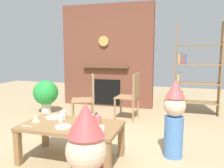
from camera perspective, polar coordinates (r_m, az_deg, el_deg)
ground_plane at (r=3.18m, az=-4.84°, el=-16.46°), size 12.00×12.00×0.00m
brick_fireplace_feature at (r=5.55m, az=-1.23°, el=6.80°), size 2.20×0.28×2.40m
bookshelf at (r=5.11m, az=19.47°, el=2.66°), size 0.90×0.28×1.90m
coffee_table at (r=2.87m, az=-10.00°, el=-11.00°), size 1.18×0.66×0.45m
paper_cup_near_left at (r=2.90m, az=-5.05°, el=-8.36°), size 0.07×0.07×0.09m
paper_cup_near_right at (r=2.85m, az=-3.47°, el=-8.66°), size 0.08×0.08×0.09m
paper_cup_center at (r=2.47m, az=-2.58°, el=-11.29°), size 0.06×0.06×0.09m
paper_cup_far_left at (r=3.06m, az=-11.96°, el=-7.51°), size 0.07×0.07×0.10m
paper_cup_far_right at (r=2.95m, az=-12.52°, el=-8.30°), size 0.06×0.06×0.09m
paper_plate_front at (r=3.16m, az=-14.26°, el=-7.93°), size 0.19×0.19×0.01m
paper_plate_rear at (r=2.76m, az=-11.97°, el=-10.25°), size 0.19×0.19×0.01m
birthday_cake_slice at (r=3.04m, az=-18.27°, el=-8.07°), size 0.10×0.10×0.08m
table_fork at (r=2.91m, az=-20.23°, el=-9.66°), size 0.15×0.02×0.01m
child_in_pink at (r=2.98m, az=15.09°, el=-7.86°), size 0.27×0.27×0.97m
dining_chair_left at (r=4.24m, az=-6.00°, el=-2.95°), size 0.53×0.53×0.90m
dining_chair_middle at (r=4.45m, az=4.81°, el=-2.40°), size 0.43×0.43×0.90m
potted_plant_short at (r=5.14m, az=-16.02°, el=-2.27°), size 0.52×0.52×0.70m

